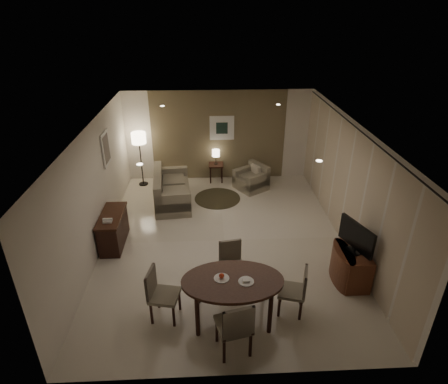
{
  "coord_description": "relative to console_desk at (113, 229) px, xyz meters",
  "views": [
    {
      "loc": [
        -0.37,
        -7.17,
        4.92
      ],
      "look_at": [
        0.0,
        0.2,
        1.15
      ],
      "focal_mm": 30.0,
      "sensor_mm": 36.0,
      "label": 1
    }
  ],
  "objects": [
    {
      "name": "room_shell",
      "position": [
        2.49,
        0.4,
        0.98
      ],
      "size": [
        5.5,
        7.0,
        2.7
      ],
      "color": "beige",
      "rests_on": "ground"
    },
    {
      "name": "taupe_accent",
      "position": [
        2.49,
        3.48,
        0.98
      ],
      "size": [
        3.96,
        0.03,
        2.7
      ],
      "primitive_type": "cube",
      "color": "#746448",
      "rests_on": "wall_back"
    },
    {
      "name": "curtain_wall",
      "position": [
        5.17,
        0.0,
        0.95
      ],
      "size": [
        0.08,
        6.7,
        2.58
      ],
      "primitive_type": null,
      "color": "beige",
      "rests_on": "wall_right"
    },
    {
      "name": "curtain_rod",
      "position": [
        5.17,
        0.0,
        2.27
      ],
      "size": [
        0.03,
        6.8,
        0.03
      ],
      "primitive_type": "cylinder",
      "rotation": [
        1.57,
        0.0,
        0.0
      ],
      "color": "black",
      "rests_on": "wall_right"
    },
    {
      "name": "art_back_frame",
      "position": [
        2.59,
        3.46,
        1.23
      ],
      "size": [
        0.72,
        0.03,
        0.72
      ],
      "primitive_type": "cube",
      "color": "silver",
      "rests_on": "wall_back"
    },
    {
      "name": "art_back_canvas",
      "position": [
        2.59,
        3.44,
        1.23
      ],
      "size": [
        0.34,
        0.01,
        0.34
      ],
      "primitive_type": "cube",
      "color": "black",
      "rests_on": "wall_back"
    },
    {
      "name": "art_left_frame",
      "position": [
        -0.23,
        1.2,
        1.48
      ],
      "size": [
        0.03,
        0.6,
        0.8
      ],
      "primitive_type": "cube",
      "color": "silver",
      "rests_on": "wall_left"
    },
    {
      "name": "art_left_canvas",
      "position": [
        -0.21,
        1.2,
        1.48
      ],
      "size": [
        0.01,
        0.46,
        0.64
      ],
      "primitive_type": "cube",
      "color": "gray",
      "rests_on": "wall_left"
    },
    {
      "name": "downlight_nl",
      "position": [
        1.09,
        -1.8,
        2.31
      ],
      "size": [
        0.1,
        0.1,
        0.01
      ],
      "primitive_type": "cylinder",
      "color": "white",
      "rests_on": "ceiling"
    },
    {
      "name": "downlight_nr",
      "position": [
        3.89,
        -1.8,
        2.31
      ],
      "size": [
        0.1,
        0.1,
        0.01
      ],
      "primitive_type": "cylinder",
      "color": "white",
      "rests_on": "ceiling"
    },
    {
      "name": "downlight_fl",
      "position": [
        1.09,
        1.8,
        2.31
      ],
      "size": [
        0.1,
        0.1,
        0.01
      ],
      "primitive_type": "cylinder",
      "color": "white",
      "rests_on": "ceiling"
    },
    {
      "name": "downlight_fr",
      "position": [
        3.89,
        1.8,
        2.31
      ],
      "size": [
        0.1,
        0.1,
        0.01
      ],
      "primitive_type": "cylinder",
      "color": "white",
      "rests_on": "ceiling"
    },
    {
      "name": "console_desk",
      "position": [
        0.0,
        0.0,
        0.0
      ],
      "size": [
        0.48,
        1.2,
        0.75
      ],
      "primitive_type": null,
      "color": "#432515",
      "rests_on": "floor"
    },
    {
      "name": "telephone",
      "position": [
        0.0,
        -0.3,
        0.43
      ],
      "size": [
        0.2,
        0.14,
        0.09
      ],
      "primitive_type": null,
      "color": "white",
      "rests_on": "console_desk"
    },
    {
      "name": "tv_cabinet",
      "position": [
        4.89,
        -1.5,
        -0.03
      ],
      "size": [
        0.48,
        0.9,
        0.7
      ],
      "primitive_type": null,
      "color": "brown",
      "rests_on": "floor"
    },
    {
      "name": "flat_tv",
      "position": [
        4.87,
        -1.5,
        0.65
      ],
      "size": [
        0.36,
        0.85,
        0.6
      ],
      "primitive_type": null,
      "rotation": [
        0.0,
        0.0,
        0.35
      ],
      "color": "black",
      "rests_on": "tv_cabinet"
    },
    {
      "name": "dining_table",
      "position": [
        2.51,
        -2.34,
        0.03
      ],
      "size": [
        1.71,
        1.07,
        0.8
      ],
      "primitive_type": null,
      "color": "#432515",
      "rests_on": "floor"
    },
    {
      "name": "chair_near",
      "position": [
        2.47,
        -3.02,
        0.15
      ],
      "size": [
        0.61,
        0.61,
        1.05
      ],
      "primitive_type": null,
      "rotation": [
        0.0,
        0.0,
        3.38
      ],
      "color": "gray",
      "rests_on": "floor"
    },
    {
      "name": "chair_far",
      "position": [
        2.56,
        -1.58,
        0.09
      ],
      "size": [
        0.52,
        0.52,
        0.93
      ],
      "primitive_type": null,
      "rotation": [
        0.0,
        0.0,
        0.17
      ],
      "color": "gray",
      "rests_on": "floor"
    },
    {
      "name": "chair_left",
      "position": [
        1.36,
        -2.28,
        0.11
      ],
      "size": [
        0.55,
        0.55,
        0.97
      ],
      "primitive_type": null,
      "rotation": [
        0.0,
        0.0,
        1.38
      ],
      "color": "gray",
      "rests_on": "floor"
    },
    {
      "name": "chair_right",
      "position": [
        3.54,
        -2.25,
        0.08
      ],
      "size": [
        0.54,
        0.54,
        0.91
      ],
      "primitive_type": null,
      "rotation": [
        0.0,
        0.0,
        -1.84
      ],
      "color": "gray",
      "rests_on": "floor"
    },
    {
      "name": "plate_a",
      "position": [
        2.33,
        -2.29,
        0.44
      ],
      "size": [
        0.26,
        0.26,
        0.02
      ],
      "primitive_type": "cylinder",
      "color": "white",
      "rests_on": "dining_table"
    },
    {
      "name": "plate_b",
      "position": [
        2.73,
        -2.39,
        0.44
      ],
      "size": [
        0.26,
        0.26,
        0.02
      ],
      "primitive_type": "cylinder",
      "color": "white",
      "rests_on": "dining_table"
    },
    {
      "name": "fruit_apple",
      "position": [
        2.33,
        -2.29,
        0.49
      ],
      "size": [
        0.09,
        0.09,
        0.09
      ],
      "primitive_type": "sphere",
      "color": "red",
      "rests_on": "plate_a"
    },
    {
      "name": "napkin",
      "position": [
        2.73,
        -2.39,
        0.46
      ],
      "size": [
        0.12,
        0.08,
        0.03
      ],
      "primitive_type": "cube",
      "color": "white",
      "rests_on": "plate_b"
    },
    {
      "name": "round_rug",
      "position": [
        2.4,
        2.06,
        -0.37
      ],
      "size": [
        1.27,
        1.27,
        0.01
      ],
      "primitive_type": "cylinder",
      "color": "#433E25",
      "rests_on": "floor"
    },
    {
      "name": "sofa",
      "position": [
        1.17,
        1.92,
        0.06
      ],
      "size": [
        1.91,
        1.08,
        0.86
      ],
      "primitive_type": null,
      "rotation": [
        0.0,
        0.0,
        1.66
      ],
      "color": "gray",
      "rests_on": "floor"
    },
    {
      "name": "armchair",
      "position": [
        3.4,
        2.64,
        -0.01
      ],
      "size": [
        1.08,
        1.1,
        0.72
      ],
      "primitive_type": null,
      "rotation": [
        0.0,
        0.0,
        -0.99
      ],
      "color": "gray",
      "rests_on": "floor"
    },
    {
      "name": "side_table",
      "position": [
        2.4,
        3.23,
        -0.1
      ],
      "size": [
        0.43,
        0.43,
        0.55
      ],
      "primitive_type": null,
      "color": "black",
      "rests_on": "floor"
    },
    {
      "name": "table_lamp",
      "position": [
        2.4,
        3.25,
        0.42
      ],
      "size": [
        0.22,
        0.22,
        0.5
      ],
      "primitive_type": null,
      "color": "#FFEAC1",
      "rests_on": "side_table"
    },
    {
      "name": "floor_lamp",
      "position": [
        0.2,
        3.08,
        0.43
      ],
      "size": [
        0.41,
        0.41,
        1.62
      ],
      "primitive_type": null,
      "color": "#FFE5B7",
      "rests_on": "floor"
    }
  ]
}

